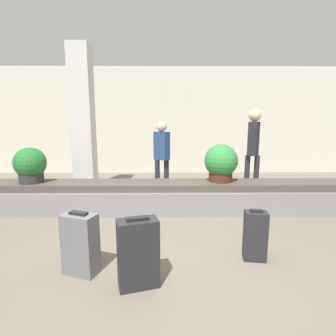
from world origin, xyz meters
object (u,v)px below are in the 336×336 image
pillar (83,121)px  traveler_1 (162,152)px  suitcase_1 (80,244)px  suitcase_3 (255,236)px  traveler_0 (253,144)px  potted_plant_0 (221,163)px  suitcase_2 (138,253)px  potted_plant_1 (30,165)px

pillar → traveler_1: (1.73, -0.20, -0.66)m
traveler_1 → suitcase_1: bearing=-65.9°
pillar → suitcase_1: bearing=-74.4°
suitcase_3 → traveler_0: bearing=81.0°
traveler_0 → pillar: bearing=113.1°
potted_plant_0 → traveler_1: 1.53m
traveler_1 → suitcase_3: bearing=-30.1°
suitcase_2 → suitcase_3: 1.38m
suitcase_1 → traveler_0: 4.06m
suitcase_3 → potted_plant_1: size_ratio=0.97×
suitcase_2 → suitcase_3: (1.29, 0.49, -0.05)m
suitcase_2 → potted_plant_0: (1.24, 2.24, 0.52)m
suitcase_2 → suitcase_3: suitcase_2 is taller
potted_plant_0 → traveler_0: traveler_0 is taller
suitcase_1 → potted_plant_1: bearing=146.7°
suitcase_1 → traveler_1: traveler_1 is taller
suitcase_1 → suitcase_3: suitcase_1 is taller
pillar → traveler_1: size_ratio=2.01×
potted_plant_1 → traveler_0: size_ratio=0.34×
suitcase_1 → potted_plant_0: bearing=67.1°
suitcase_2 → suitcase_3: size_ratio=1.17×
suitcase_3 → potted_plant_1: 3.82m
pillar → suitcase_2: 4.06m
suitcase_1 → suitcase_3: bearing=27.8°
pillar → suitcase_1: pillar is taller
pillar → suitcase_2: bearing=-66.3°
suitcase_2 → traveler_0: 3.85m
suitcase_3 → traveler_0: size_ratio=0.33×
suitcase_2 → traveler_1: bearing=70.7°
suitcase_3 → traveler_1: (-1.11, 2.84, 0.65)m
traveler_0 → potted_plant_1: bearing=132.2°
traveler_0 → suitcase_1: bearing=166.3°
suitcase_2 → potted_plant_0: 2.61m
pillar → suitcase_1: size_ratio=4.74×
traveler_1 → traveler_0: bearing=32.5°
suitcase_2 → potted_plant_0: bearing=44.7°
pillar → potted_plant_0: bearing=-24.9°
potted_plant_0 → potted_plant_1: 3.33m
pillar → suitcase_1: (0.93, -3.31, -1.27)m
traveler_1 → suitcase_2: bearing=-54.5°
suitcase_3 → potted_plant_1: (-3.38, 1.69, 0.54)m
suitcase_1 → traveler_1: 3.27m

